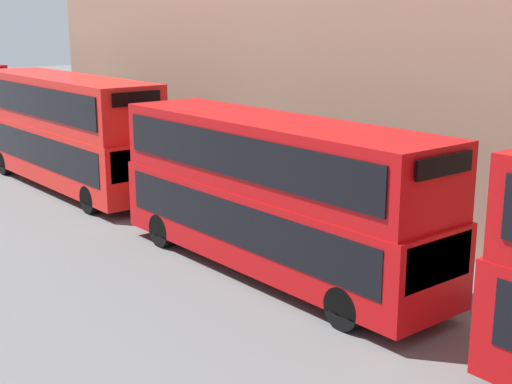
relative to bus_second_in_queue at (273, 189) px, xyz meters
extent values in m
cube|color=#B20C0F|center=(0.00, 0.01, -0.94)|extent=(2.55, 10.72, 2.01)
cube|color=#B20C0F|center=(0.00, 0.01, 0.96)|extent=(2.50, 10.50, 1.79)
cube|color=black|center=(0.00, 0.01, -0.70)|extent=(2.59, 9.86, 1.12)
cube|color=black|center=(0.00, 0.01, 1.05)|extent=(2.59, 9.86, 1.08)
cube|color=black|center=(0.00, -5.32, -0.54)|extent=(2.17, 0.06, 1.00)
cube|color=black|center=(0.00, -5.32, 1.50)|extent=(1.78, 0.06, 0.43)
cylinder|color=black|center=(-1.12, -3.75, -1.80)|extent=(0.30, 1.00, 1.00)
cylinder|color=black|center=(1.13, -3.75, -1.80)|extent=(0.30, 1.00, 1.00)
cylinder|color=black|center=(-1.12, 3.76, -1.80)|extent=(0.30, 1.00, 1.00)
cylinder|color=black|center=(1.13, 3.76, -1.80)|extent=(0.30, 1.00, 1.00)
cube|color=red|center=(0.00, 12.58, -0.86)|extent=(2.55, 11.36, 2.17)
cube|color=red|center=(0.00, 12.58, 1.19)|extent=(2.50, 11.14, 1.93)
cube|color=black|center=(0.00, 12.58, -0.60)|extent=(2.59, 10.45, 1.22)
cube|color=black|center=(0.00, 12.58, 1.29)|extent=(2.59, 10.45, 1.16)
cube|color=black|center=(0.00, 6.93, -0.43)|extent=(2.17, 0.06, 1.09)
cube|color=black|center=(0.00, 6.93, 1.77)|extent=(1.78, 0.06, 0.46)
cylinder|color=black|center=(-1.12, 8.50, -1.80)|extent=(0.30, 1.00, 1.00)
cylinder|color=black|center=(1.13, 8.50, -1.80)|extent=(0.30, 1.00, 1.00)
cylinder|color=black|center=(-1.12, 16.66, -1.80)|extent=(0.30, 1.00, 1.00)
cylinder|color=black|center=(1.13, 16.66, -1.80)|extent=(0.30, 1.00, 1.00)
cylinder|color=black|center=(1.13, 23.32, -1.80)|extent=(0.30, 1.00, 1.00)
camera|label=1|loc=(-11.78, -13.80, 4.41)|focal=50.00mm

